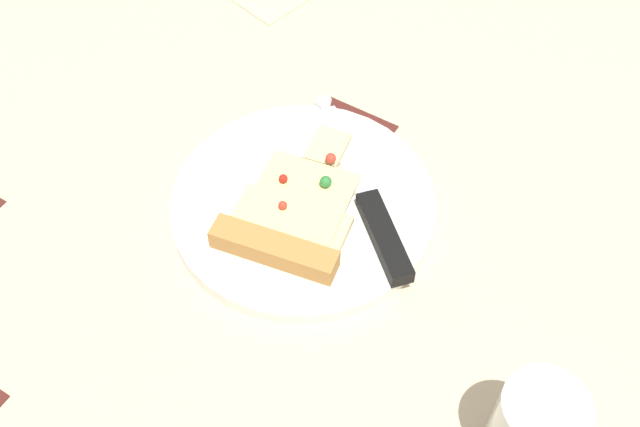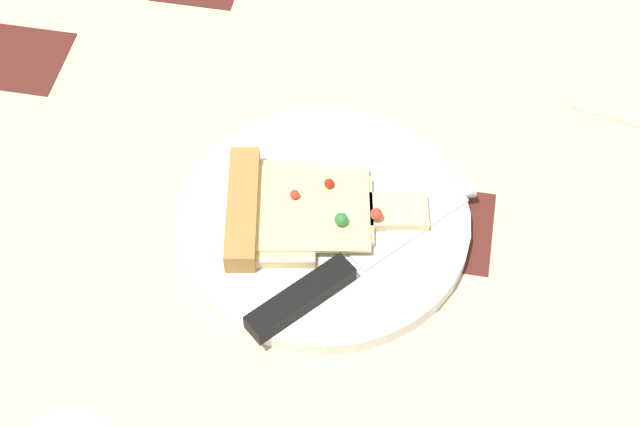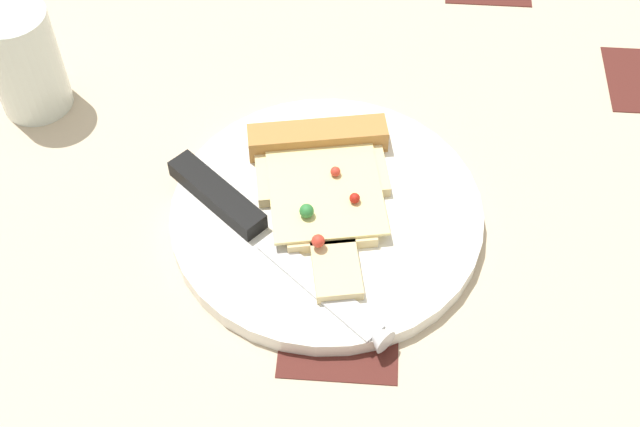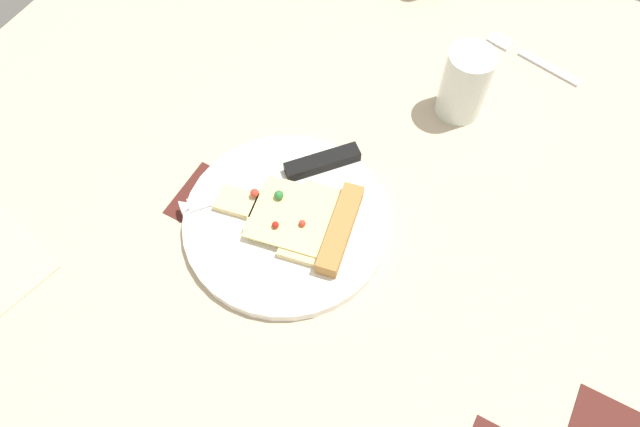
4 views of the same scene
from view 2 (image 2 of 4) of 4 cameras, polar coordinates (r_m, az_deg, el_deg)
name	(u,v)px [view 2 (image 2 of 4)]	position (r cm, az deg, el deg)	size (l,w,h in cm)	color
ground_plane	(279,249)	(86.45, -2.45, -2.13)	(121.96, 121.96, 3.00)	#C6B293
plate	(323,221)	(85.36, 0.20, -0.42)	(25.84, 25.84, 1.58)	white
pizza_slice	(294,210)	(84.11, -1.56, 0.20)	(18.53, 12.66, 2.47)	beige
knife	(344,270)	(80.82, 1.43, -3.34)	(17.38, 19.45, 2.45)	silver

